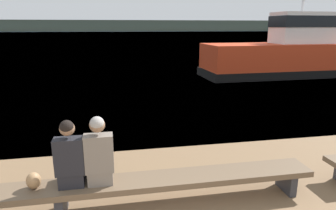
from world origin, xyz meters
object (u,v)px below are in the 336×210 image
bench_main (60,191)px  tugboat_red (296,56)px  shopping_bag (34,181)px  person_left (70,158)px  person_right (99,154)px

bench_main → tugboat_red: bearing=45.5°
shopping_bag → bench_main: bearing=-4.2°
shopping_bag → tugboat_red: size_ratio=0.02×
person_left → person_right: bearing=-0.2°
tugboat_red → shopping_bag: bearing=132.8°
person_left → shopping_bag: bearing=178.3°
bench_main → person_left: bearing=3.3°
person_right → tugboat_red: tugboat_red is taller
bench_main → tugboat_red: 15.89m
bench_main → shopping_bag: bearing=175.8°
person_right → shopping_bag: size_ratio=4.32×
person_left → shopping_bag: (-0.53, 0.02, -0.31)m
bench_main → tugboat_red: size_ratio=0.74×
person_left → shopping_bag: size_ratio=4.19×
bench_main → person_right: (0.59, 0.01, 0.53)m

